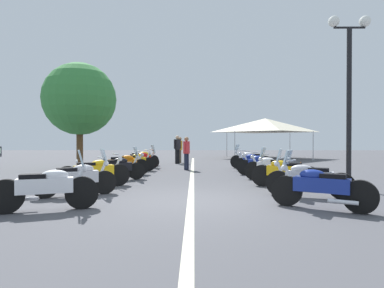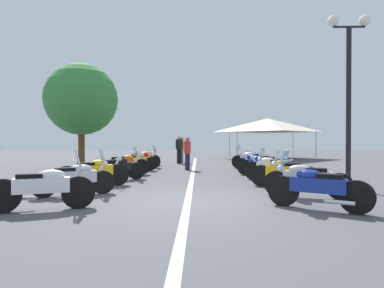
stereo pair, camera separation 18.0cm
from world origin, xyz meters
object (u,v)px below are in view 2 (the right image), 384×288
roadside_tree_0 (81,99)px  motorcycle_left_row_5 (135,162)px  traffic_cone_0 (301,170)px  motorcycle_left_row_6 (141,159)px  motorcycle_left_row_2 (94,172)px  bystander_0 (179,147)px  motorcycle_right_row_1 (306,179)px  motorcycle_right_row_3 (272,168)px  motorcycle_left_row_0 (44,187)px  bystander_2 (182,148)px  motorcycle_left_row_7 (143,158)px  motorcycle_right_row_4 (263,165)px  bystander_1 (187,151)px  motorcycle_left_row_4 (124,164)px  motorcycle_right_row_5 (256,162)px  street_lamp_twin_globe (349,71)px  motorcycle_right_row_2 (283,172)px  motorcycle_right_row_6 (251,159)px  event_tent (268,125)px  motorcycle_left_row_1 (76,178)px  motorcycle_left_row_3 (116,167)px  motorcycle_right_row_0 (316,187)px

roadside_tree_0 → motorcycle_left_row_5: bearing=-116.2°
traffic_cone_0 → motorcycle_left_row_6: bearing=60.5°
motorcycle_left_row_2 → bystander_0: bystander_0 is taller
motorcycle_right_row_1 → motorcycle_right_row_3: size_ratio=1.11×
motorcycle_left_row_0 → bystander_2: size_ratio=1.21×
bystander_0 → motorcycle_left_row_0: bearing=129.7°
bystander_0 → bystander_2: bystander_0 is taller
roadside_tree_0 → traffic_cone_0: bearing=-110.6°
motorcycle_left_row_6 → motorcycle_right_row_3: size_ratio=1.06×
motorcycle_left_row_7 → motorcycle_right_row_4: size_ratio=0.99×
motorcycle_right_row_1 → bystander_1: bystander_1 is taller
motorcycle_left_row_0 → motorcycle_left_row_4: bearing=69.1°
motorcycle_left_row_5 → motorcycle_right_row_5: 5.50m
motorcycle_left_row_2 → street_lamp_twin_globe: (-0.33, -7.51, 2.95)m
motorcycle_right_row_2 → motorcycle_left_row_7: bearing=-28.2°
motorcycle_left_row_0 → motorcycle_left_row_7: bearing=69.7°
motorcycle_right_row_6 → bystander_0: (3.58, 3.83, 0.54)m
motorcycle_left_row_7 → event_tent: (8.06, -8.68, 2.20)m
motorcycle_left_row_6 → traffic_cone_0: motorcycle_left_row_6 is taller
motorcycle_right_row_3 → motorcycle_right_row_4: bearing=-59.6°
motorcycle_right_row_6 → roadside_tree_0: size_ratio=0.37×
motorcycle_left_row_1 → traffic_cone_0: (4.29, -7.12, -0.17)m
motorcycle_left_row_1 → street_lamp_twin_globe: size_ratio=0.38×
motorcycle_right_row_6 → street_lamp_twin_globe: bearing=135.2°
motorcycle_left_row_1 → motorcycle_left_row_3: size_ratio=0.94×
motorcycle_left_row_6 → motorcycle_right_row_2: 8.63m
motorcycle_right_row_0 → motorcycle_right_row_1: bearing=-67.7°
motorcycle_right_row_2 → bystander_1: (5.86, 3.08, 0.46)m
motorcycle_left_row_1 → motorcycle_right_row_1: bearing=-28.5°
event_tent → motorcycle_left_row_7: bearing=132.9°
motorcycle_left_row_5 → motorcycle_right_row_3: motorcycle_right_row_3 is taller
motorcycle_left_row_3 → motorcycle_right_row_6: bearing=16.5°
traffic_cone_0 → bystander_2: size_ratio=0.37×
bystander_0 → bystander_2: bearing=-51.2°
motorcycle_right_row_1 → motorcycle_left_row_3: bearing=-8.9°
motorcycle_left_row_5 → street_lamp_twin_globe: size_ratio=0.38×
motorcycle_right_row_4 → bystander_1: bystander_1 is taller
motorcycle_left_row_3 → bystander_2: 9.30m
motorcycle_left_row_3 → motorcycle_left_row_7: bearing=67.6°
bystander_0 → event_tent: event_tent is taller
motorcycle_left_row_4 → motorcycle_right_row_2: size_ratio=1.09×
motorcycle_left_row_4 → event_tent: (12.94, -8.62, 2.19)m
motorcycle_left_row_0 → motorcycle_left_row_1: size_ratio=1.05×
roadside_tree_0 → event_tent: bearing=-49.5°
motorcycle_left_row_6 → traffic_cone_0: 7.89m
motorcycle_right_row_5 → motorcycle_left_row_6: bearing=13.5°
motorcycle_left_row_7 → motorcycle_right_row_3: 8.73m
motorcycle_left_row_7 → event_tent: event_tent is taller
traffic_cone_0 → bystander_0: (7.29, 5.15, 0.72)m
motorcycle_left_row_1 → motorcycle_right_row_5: (6.46, -5.75, -0.01)m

